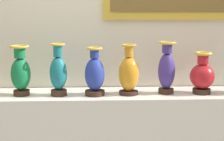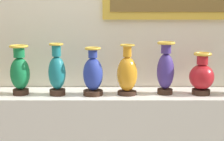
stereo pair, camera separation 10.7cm
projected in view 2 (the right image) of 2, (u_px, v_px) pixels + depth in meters
back_wall at (114, 9)px, 2.62m from camera, size 4.53×0.14×3.20m
vase_emerald at (21, 72)px, 2.40m from camera, size 0.14×0.14×0.37m
vase_teal at (58, 72)px, 2.38m from camera, size 0.13×0.13×0.39m
vase_cobalt at (94, 74)px, 2.39m from camera, size 0.15×0.15×0.36m
vase_amber at (129, 74)px, 2.40m from camera, size 0.15×0.15×0.38m
vase_indigo at (167, 70)px, 2.41m from camera, size 0.13×0.13×0.39m
vase_crimson at (203, 76)px, 2.40m from camera, size 0.18×0.18×0.32m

